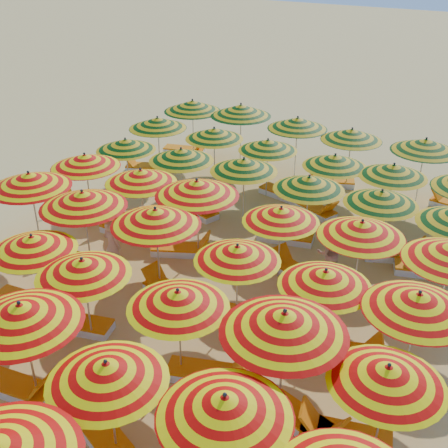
{
  "coord_description": "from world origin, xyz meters",
  "views": [
    {
      "loc": [
        6.53,
        -10.96,
        8.64
      ],
      "look_at": [
        0.0,
        0.5,
        1.6
      ],
      "focal_mm": 45.0,
      "sensor_mm": 36.0,
      "label": 1
    }
  ],
  "objects_px": {
    "umbrella_36": "(158,123)",
    "lounger_20": "(182,249)",
    "umbrella_22": "(325,278)",
    "umbrella_13": "(32,244)",
    "umbrella_24": "(85,161)",
    "lounger_25": "(428,270)",
    "umbrella_14": "(83,268)",
    "umbrella_44": "(298,123)",
    "umbrella_28": "(362,229)",
    "umbrella_45": "(352,135)",
    "umbrella_37": "(214,134)",
    "umbrella_46": "(425,145)",
    "lounger_15": "(171,292)",
    "lounger_26": "(147,167)",
    "umbrella_39": "(335,161)",
    "umbrella_33": "(309,183)",
    "lounger_31": "(330,182)",
    "beachgoer_b": "(330,253)",
    "lounger_22": "(198,210)",
    "lounger_10": "(76,323)",
    "lounger_6": "(98,428)",
    "umbrella_17": "(388,375)",
    "lounger_28": "(314,209)",
    "umbrella_10": "(225,406)",
    "lounger_19": "(125,230)",
    "lounger_27": "(283,193)",
    "umbrella_25": "(141,176)",
    "lounger_17": "(343,353)",
    "lounger_9": "(27,301)",
    "lounger_21": "(298,273)",
    "umbrella_40": "(393,171)",
    "umbrella_38": "(268,145)",
    "lounger_30": "(185,150)",
    "umbrella_8": "(21,314)",
    "umbrella_21": "(237,253)",
    "umbrella_16": "(284,323)",
    "umbrella_18": "(29,180)",
    "beachgoer_a": "(112,245)",
    "umbrella_26": "(197,188)",
    "lounger_23": "(284,236)",
    "umbrella_19": "(83,200)",
    "umbrella_42": "(192,106)",
    "lounger_12": "(305,422)",
    "lounger_11": "(209,373)",
    "lounger_14": "(75,260)",
    "lounger_18": "(76,212)",
    "umbrella_34": "(381,198)",
    "lounger_24": "(396,254)",
    "lounger_5": "(17,387)",
    "umbrella_23": "(418,302)",
    "umbrella_30": "(126,145)"
  },
  "relations": [
    {
      "from": "umbrella_37",
      "to": "lounger_19",
      "type": "height_order",
      "value": "umbrella_37"
    },
    {
      "from": "umbrella_39",
      "to": "umbrella_33",
      "type": "bearing_deg",
      "value": -90.79
    },
    {
      "from": "umbrella_25",
      "to": "lounger_17",
      "type": "height_order",
      "value": "umbrella_25"
    },
    {
      "from": "umbrella_26",
      "to": "lounger_21",
      "type": "distance_m",
      "value": 3.64
    },
    {
      "from": "umbrella_13",
      "to": "lounger_9",
      "type": "xyz_separation_m",
      "value": [
        -0.5,
        -0.09,
        -1.8
      ]
    },
    {
      "from": "umbrella_45",
      "to": "lounger_18",
      "type": "distance_m",
      "value": 9.98
    },
    {
      "from": "lounger_14",
      "to": "lounger_26",
      "type": "height_order",
      "value": "same"
    },
    {
      "from": "lounger_6",
      "to": "lounger_27",
      "type": "xyz_separation_m",
      "value": [
        -1.31,
        11.47,
        0.0
      ]
    },
    {
      "from": "lounger_15",
      "to": "lounger_26",
      "type": "relative_size",
      "value": 1.0
    },
    {
      "from": "umbrella_46",
      "to": "beachgoer_a",
      "type": "xyz_separation_m",
      "value": [
        -6.41,
        -8.66,
        -1.35
      ]
    },
    {
      "from": "umbrella_26",
      "to": "beachgoer_a",
      "type": "xyz_separation_m",
      "value": [
        -1.7,
        -1.77,
        -1.43
      ]
    },
    {
      "from": "umbrella_24",
      "to": "lounger_25",
      "type": "distance_m",
      "value": 10.81
    },
    {
      "from": "lounger_31",
      "to": "beachgoer_b",
      "type": "relative_size",
      "value": 1.22
    },
    {
      "from": "umbrella_16",
      "to": "umbrella_18",
      "type": "relative_size",
      "value": 1.09
    },
    {
      "from": "umbrella_8",
      "to": "lounger_23",
      "type": "height_order",
      "value": "umbrella_8"
    },
    {
      "from": "umbrella_19",
      "to": "umbrella_37",
      "type": "distance_m",
      "value": 6.9
    },
    {
      "from": "lounger_15",
      "to": "umbrella_36",
      "type": "bearing_deg",
      "value": -40.55
    },
    {
      "from": "lounger_10",
      "to": "lounger_26",
      "type": "xyz_separation_m",
      "value": [
        -4.45,
        8.83,
        0.0
      ]
    },
    {
      "from": "umbrella_36",
      "to": "lounger_20",
      "type": "relative_size",
      "value": 1.6
    },
    {
      "from": "umbrella_24",
      "to": "lounger_25",
      "type": "relative_size",
      "value": 1.39
    },
    {
      "from": "lounger_5",
      "to": "lounger_15",
      "type": "relative_size",
      "value": 0.99
    },
    {
      "from": "umbrella_18",
      "to": "lounger_6",
      "type": "relative_size",
      "value": 1.38
    },
    {
      "from": "umbrella_22",
      "to": "lounger_6",
      "type": "height_order",
      "value": "umbrella_22"
    },
    {
      "from": "umbrella_30",
      "to": "lounger_15",
      "type": "bearing_deg",
      "value": -42.52
    },
    {
      "from": "lounger_12",
      "to": "lounger_21",
      "type": "relative_size",
      "value": 1.0
    },
    {
      "from": "umbrella_34",
      "to": "lounger_24",
      "type": "relative_size",
      "value": 1.32
    },
    {
      "from": "umbrella_28",
      "to": "umbrella_45",
      "type": "xyz_separation_m",
      "value": [
        -2.46,
        6.67,
        0.01
      ]
    },
    {
      "from": "umbrella_33",
      "to": "lounger_27",
      "type": "height_order",
      "value": "umbrella_33"
    },
    {
      "from": "umbrella_14",
      "to": "umbrella_44",
      "type": "bearing_deg",
      "value": 88.87
    },
    {
      "from": "umbrella_16",
      "to": "lounger_11",
      "type": "xyz_separation_m",
      "value": [
        -1.71,
        0.12,
        -2.1
      ]
    },
    {
      "from": "umbrella_24",
      "to": "umbrella_40",
      "type": "distance_m",
      "value": 9.63
    },
    {
      "from": "lounger_22",
      "to": "umbrella_16",
      "type": "bearing_deg",
      "value": -27.92
    },
    {
      "from": "umbrella_38",
      "to": "lounger_31",
      "type": "distance_m",
      "value": 3.15
    },
    {
      "from": "umbrella_46",
      "to": "lounger_30",
      "type": "height_order",
      "value": "umbrella_46"
    },
    {
      "from": "umbrella_37",
      "to": "umbrella_40",
      "type": "bearing_deg",
      "value": -2.28
    },
    {
      "from": "umbrella_22",
      "to": "umbrella_13",
      "type": "bearing_deg",
      "value": -162.39
    },
    {
      "from": "umbrella_37",
      "to": "umbrella_46",
      "type": "bearing_deg",
      "value": 16.66
    },
    {
      "from": "lounger_17",
      "to": "lounger_25",
      "type": "height_order",
      "value": "same"
    },
    {
      "from": "umbrella_39",
      "to": "lounger_23",
      "type": "xyz_separation_m",
      "value": [
        -0.63,
        -2.38,
        -1.79
      ]
    },
    {
      "from": "umbrella_17",
      "to": "lounger_28",
      "type": "distance_m",
      "value": 10.0
    },
    {
      "from": "umbrella_46",
      "to": "umbrella_42",
      "type": "bearing_deg",
      "value": -179.46
    },
    {
      "from": "lounger_23",
      "to": "beachgoer_b",
      "type": "xyz_separation_m",
      "value": [
        1.9,
        -1.23,
        0.59
      ]
    },
    {
      "from": "umbrella_8",
      "to": "umbrella_21",
      "type": "bearing_deg",
      "value": 62.19
    },
    {
      "from": "umbrella_24",
      "to": "umbrella_40",
      "type": "xyz_separation_m",
      "value": [
        8.64,
        4.24,
        -0.09
      ]
    },
    {
      "from": "umbrella_23",
      "to": "umbrella_46",
      "type": "distance_m",
      "value": 9.25
    },
    {
      "from": "lounger_22",
      "to": "lounger_26",
      "type": "relative_size",
      "value": 1.0
    },
    {
      "from": "umbrella_25",
      "to": "lounger_9",
      "type": "xyz_separation_m",
      "value": [
        -0.4,
        -4.48,
        -1.88
      ]
    },
    {
      "from": "umbrella_28",
      "to": "lounger_23",
      "type": "xyz_separation_m",
      "value": [
        -2.83,
        1.86,
        -1.89
      ]
    },
    {
      "from": "umbrella_10",
      "to": "lounger_19",
      "type": "xyz_separation_m",
      "value": [
        -7.26,
        6.41,
        -1.91
      ]
    },
    {
      "from": "lounger_21",
      "to": "lounger_28",
      "type": "distance_m",
      "value": 4.1
    }
  ]
}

